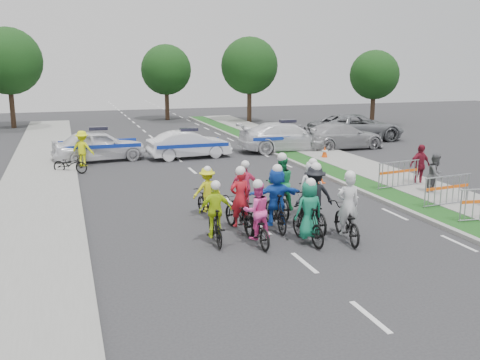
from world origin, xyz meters
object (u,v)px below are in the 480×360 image
object	(u,v)px
rider_5	(276,203)
rider_8	(281,192)
rider_3	(215,219)
tree_4	(166,70)
parked_bike	(70,164)
rider_7	(311,194)
police_car_1	(189,145)
rider_1	(308,218)
civilian_suv	(357,127)
rider_10	(207,197)
cone_0	(319,175)
police_car_0	(99,145)
civilian_sedan	(342,136)
tree_3	(8,61)
spectator_1	(436,175)
tree_2	(374,75)
rider_4	(314,204)
rider_9	(244,194)
cone_1	(325,153)
police_car_2	(288,137)
barrier_2	(398,176)
rider_6	(240,210)
rider_2	(256,220)
barrier_1	(447,192)
rider_0	(347,217)
marshal_hiviz	(83,149)
tree_1	(249,66)
spectator_2	(420,166)

from	to	relation	value
rider_5	rider_8	bearing A→B (deg)	-114.50
rider_3	tree_4	xyz separation A→B (m)	(4.68, 31.90, 3.50)
rider_3	parked_bike	size ratio (longest dim) A/B	1.11
rider_3	rider_7	xyz separation A→B (m)	(3.56, 1.50, 0.06)
police_car_1	tree_4	world-z (taller)	tree_4
rider_1	civilian_suv	size ratio (longest dim) A/B	0.31
rider_10	cone_0	world-z (taller)	rider_10
police_car_0	civilian_suv	distance (m)	15.99
civilian_sedan	tree_3	bearing A→B (deg)	43.87
spectator_1	tree_2	bearing A→B (deg)	35.25
rider_4	rider_9	distance (m)	2.54
cone_1	tree_2	world-z (taller)	tree_2
rider_9	police_car_2	size ratio (longest dim) A/B	0.33
barrier_2	spectator_1	bearing A→B (deg)	-58.31
tree_3	tree_4	xyz separation A→B (m)	(12.00, 2.00, -0.70)
rider_3	rider_6	xyz separation A→B (m)	(0.94, 0.76, -0.04)
rider_6	rider_10	distance (m)	1.85
rider_2	barrier_1	world-z (taller)	rider_2
spectator_1	barrier_2	distance (m)	1.44
civilian_sedan	parked_bike	xyz separation A→B (m)	(-14.75, -2.30, -0.30)
cone_1	parked_bike	world-z (taller)	parked_bike
rider_7	civilian_sedan	distance (m)	14.10
parked_bike	barrier_1	bearing A→B (deg)	-101.86
rider_4	rider_0	bearing A→B (deg)	118.49
rider_1	police_car_0	bearing A→B (deg)	-76.16
rider_0	rider_7	size ratio (longest dim) A/B	1.07
rider_8	parked_bike	xyz separation A→B (m)	(-6.31, 9.07, -0.34)
rider_2	spectator_1	xyz separation A→B (m)	(8.10, 3.04, 0.10)
tree_4	rider_2	bearing A→B (deg)	-96.45
barrier_1	cone_1	size ratio (longest dim) A/B	2.86
marshal_hiviz	barrier_1	xyz separation A→B (m)	(11.35, -11.55, -0.28)
marshal_hiviz	tree_4	world-z (taller)	tree_4
rider_10	marshal_hiviz	size ratio (longest dim) A/B	1.00
rider_5	cone_0	bearing A→B (deg)	-124.54
parked_bike	tree_1	bearing A→B (deg)	-12.11
civilian_sedan	marshal_hiviz	world-z (taller)	marshal_hiviz
spectator_1	tree_2	world-z (taller)	tree_2
rider_1	marshal_hiviz	bearing A→B (deg)	-71.53
police_car_1	tree_4	distance (m)	19.16
police_car_2	parked_bike	xyz separation A→B (m)	(-11.52, -2.52, -0.37)
rider_9	cone_0	world-z (taller)	rider_9
rider_2	rider_10	distance (m)	3.04
rider_1	tree_4	xyz separation A→B (m)	(2.29, 32.69, 3.47)
rider_1	rider_5	bearing A→B (deg)	-77.74
cone_0	rider_8	bearing A→B (deg)	-130.53
rider_8	parked_bike	bearing A→B (deg)	-47.28
rider_10	tree_2	world-z (taller)	tree_2
police_car_2	tree_4	size ratio (longest dim) A/B	0.87
spectator_2	parked_bike	xyz separation A→B (m)	(-13.08, 7.01, -0.42)
police_car_2	spectator_1	distance (m)	11.06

